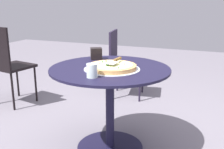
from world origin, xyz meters
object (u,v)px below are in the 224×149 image
(pizza_server, at_px, (115,61))
(patio_chair_far, at_px, (122,58))
(napkin_dispenser, at_px, (96,54))
(pizza_on_tray, at_px, (112,67))
(drinking_cup, at_px, (92,71))
(patio_chair_corner, at_px, (7,61))
(patio_table, at_px, (110,93))

(pizza_server, relative_size, patio_chair_far, 0.25)
(napkin_dispenser, height_order, patio_chair_far, patio_chair_far)
(napkin_dispenser, xyz_separation_m, patio_chair_far, (-1.03, -0.13, -0.25))
(pizza_on_tray, relative_size, napkin_dispenser, 4.25)
(napkin_dispenser, bearing_deg, pizza_server, -72.13)
(pizza_server, distance_m, drinking_cup, 0.30)
(patio_chair_corner, bearing_deg, patio_chair_far, 126.18)
(patio_chair_far, bearing_deg, patio_table, 15.89)
(patio_chair_corner, bearing_deg, pizza_on_tray, 71.83)
(napkin_dispenser, xyz_separation_m, patio_chair_corner, (-0.22, -1.25, -0.22))
(patio_table, height_order, drinking_cup, drinking_cup)
(pizza_server, relative_size, napkin_dispenser, 2.10)
(pizza_server, height_order, patio_chair_far, patio_chair_far)
(napkin_dispenser, distance_m, patio_chair_corner, 1.28)
(patio_chair_far, xyz_separation_m, patio_chair_corner, (0.82, -1.12, 0.03))
(pizza_server, xyz_separation_m, patio_chair_corner, (-0.46, -1.52, -0.22))
(pizza_on_tray, xyz_separation_m, pizza_server, (-0.03, 0.01, 0.04))
(napkin_dispenser, height_order, patio_chair_corner, patio_chair_corner)
(drinking_cup, xyz_separation_m, patio_chair_far, (-1.57, -0.36, -0.24))
(patio_table, height_order, pizza_server, pizza_server)
(pizza_server, bearing_deg, patio_table, -99.32)
(pizza_server, bearing_deg, patio_chair_corner, -106.95)
(patio_table, relative_size, pizza_on_tray, 2.20)
(patio_table, distance_m, drinking_cup, 0.39)
(napkin_dispenser, bearing_deg, patio_chair_corner, 139.83)
(pizza_on_tray, height_order, patio_chair_corner, patio_chair_corner)
(drinking_cup, bearing_deg, patio_table, 178.97)
(patio_table, xyz_separation_m, patio_chair_far, (-1.27, -0.36, 0.01))
(pizza_on_tray, relative_size, patio_chair_far, 0.51)
(drinking_cup, relative_size, patio_chair_far, 0.11)
(patio_table, height_order, napkin_dispenser, napkin_dispenser)
(patio_table, relative_size, napkin_dispenser, 9.33)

